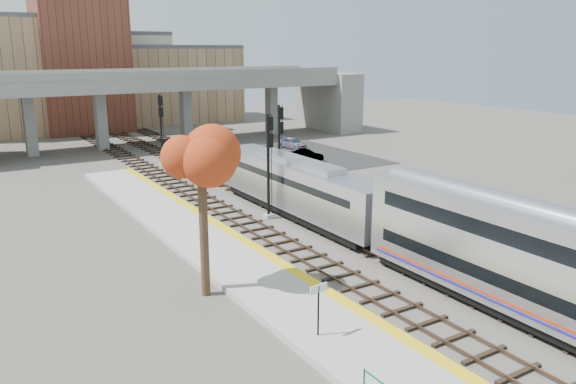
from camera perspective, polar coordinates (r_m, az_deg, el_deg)
ground at (r=34.54m, az=7.16°, el=-6.09°), size 160.00×160.00×0.00m
platform at (r=30.72m, az=-3.55°, el=-8.31°), size 4.50×60.00×0.35m
yellow_strip at (r=31.52m, az=-0.49°, el=-7.32°), size 0.70×60.00×0.01m
tracks at (r=44.87m, az=-1.92°, el=-1.07°), size 10.70×95.00×0.25m
overpass at (r=74.79m, az=-11.89°, el=9.30°), size 54.00×12.00×9.50m
buildings_far at (r=94.27m, az=-18.71°, el=11.11°), size 43.00×21.00×20.60m
parking_lot at (r=64.43m, az=1.30°, el=3.63°), size 14.00×18.00×0.04m
locomotive at (r=40.95m, az=1.00°, el=0.62°), size 3.02×19.05×4.10m
signal_mast_near at (r=40.03m, az=-1.97°, el=2.61°), size 0.60×0.64×7.59m
signal_mast_mid at (r=46.60m, az=-0.87°, el=4.27°), size 0.60×0.64×7.56m
signal_mast_far at (r=60.42m, az=-12.75°, el=6.15°), size 0.60×0.64×7.42m
station_sign at (r=23.58m, az=3.12°, el=-10.81°), size 0.90×0.16×2.27m
tree at (r=26.97m, az=-8.79°, el=2.25°), size 3.60×3.60×8.66m
car_a at (r=59.73m, az=-0.40°, el=3.39°), size 1.79×3.66×1.20m
car_b at (r=61.56m, az=1.84°, el=3.73°), size 3.38×3.76×1.24m
car_c at (r=69.60m, az=0.47°, el=4.97°), size 2.34×4.49×1.24m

